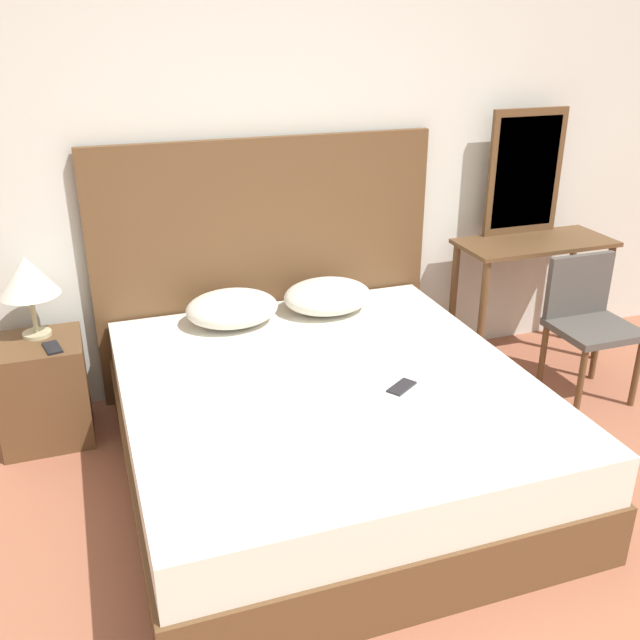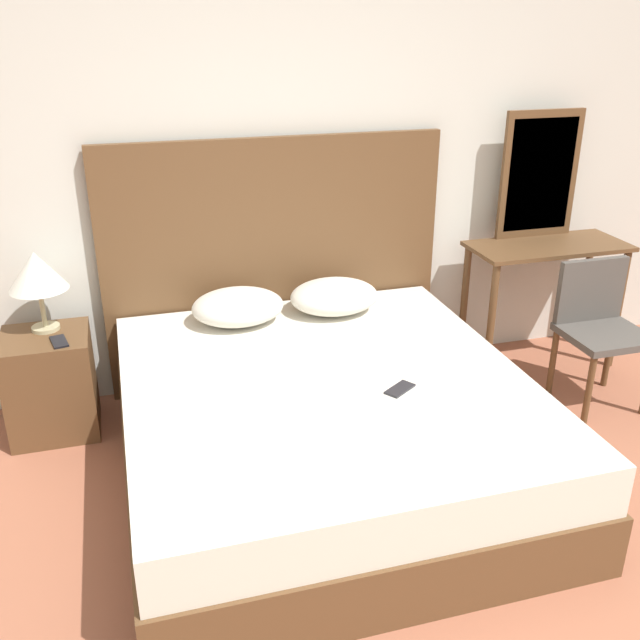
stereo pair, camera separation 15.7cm
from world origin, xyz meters
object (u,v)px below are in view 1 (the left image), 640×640
at_px(vanity_desk, 532,265).
at_px(phone_on_nightstand, 52,348).
at_px(phone_on_bed, 402,387).
at_px(chair, 587,317).
at_px(bed, 327,427).
at_px(table_lamp, 27,278).
at_px(nightstand, 44,391).

bearing_deg(vanity_desk, phone_on_nightstand, -178.03).
xyz_separation_m(phone_on_bed, vanity_desk, (1.32, 0.96, 0.11)).
xyz_separation_m(vanity_desk, chair, (0.05, -0.49, -0.15)).
relative_size(bed, vanity_desk, 2.11).
height_order(phone_on_bed, chair, chair).
bearing_deg(table_lamp, phone_on_nightstand, -68.67).
bearing_deg(table_lamp, vanity_desk, -1.77).
distance_m(phone_on_nightstand, chair, 2.87).
xyz_separation_m(phone_on_nightstand, chair, (2.84, -0.39, -0.08)).
bearing_deg(phone_on_bed, vanity_desk, 35.83).
distance_m(phone_on_bed, vanity_desk, 1.64).
relative_size(nightstand, table_lamp, 1.31).
height_order(table_lamp, phone_on_nightstand, table_lamp).
distance_m(nightstand, table_lamp, 0.59).
xyz_separation_m(table_lamp, vanity_desk, (2.86, -0.09, -0.23)).
bearing_deg(phone_on_bed, bed, 145.55).
xyz_separation_m(bed, nightstand, (-1.26, 0.77, 0.02)).
xyz_separation_m(bed, table_lamp, (-1.25, 0.85, 0.60)).
distance_m(bed, nightstand, 1.48).
bearing_deg(bed, phone_on_nightstand, 150.61).
relative_size(vanity_desk, chair, 1.18).
relative_size(phone_on_nightstand, vanity_desk, 0.17).
xyz_separation_m(nightstand, chair, (2.92, -0.49, 0.20)).
bearing_deg(nightstand, phone_on_bed, -31.88).
height_order(nightstand, chair, chair).
bearing_deg(nightstand, vanity_desk, -0.13).
height_order(phone_on_nightstand, vanity_desk, vanity_desk).
relative_size(phone_on_nightstand, chair, 0.20).
relative_size(bed, phone_on_bed, 12.24).
bearing_deg(nightstand, table_lamp, 83.02).
relative_size(phone_on_bed, nightstand, 0.30).
height_order(bed, nightstand, nightstand).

